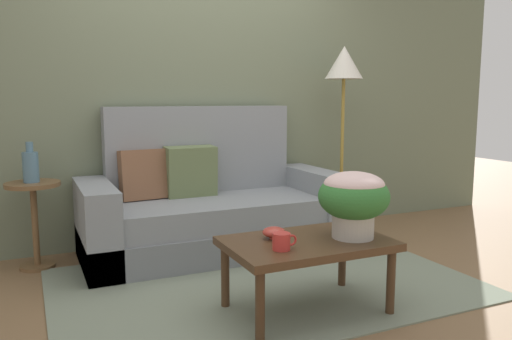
{
  "coord_description": "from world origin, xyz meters",
  "views": [
    {
      "loc": [
        -1.36,
        -2.93,
        1.19
      ],
      "look_at": [
        0.01,
        0.06,
        0.73
      ],
      "focal_mm": 35.53,
      "sensor_mm": 36.0,
      "label": 1
    }
  ],
  "objects_px": {
    "snack_bowl": "(274,232)",
    "table_vase": "(31,166)",
    "couch": "(211,210)",
    "coffee_mug": "(282,241)",
    "potted_plant": "(354,197)",
    "side_table": "(34,209)",
    "coffee_table": "(307,248)",
    "floor_lamp": "(344,83)"
  },
  "relations": [
    {
      "from": "side_table",
      "to": "potted_plant",
      "type": "relative_size",
      "value": 1.54
    },
    {
      "from": "couch",
      "to": "floor_lamp",
      "type": "distance_m",
      "value": 1.61
    },
    {
      "from": "couch",
      "to": "floor_lamp",
      "type": "height_order",
      "value": "floor_lamp"
    },
    {
      "from": "snack_bowl",
      "to": "table_vase",
      "type": "distance_m",
      "value": 1.83
    },
    {
      "from": "side_table",
      "to": "snack_bowl",
      "type": "distance_m",
      "value": 1.8
    },
    {
      "from": "coffee_mug",
      "to": "table_vase",
      "type": "height_order",
      "value": "table_vase"
    },
    {
      "from": "floor_lamp",
      "to": "potted_plant",
      "type": "bearing_deg",
      "value": -121.85
    },
    {
      "from": "potted_plant",
      "to": "table_vase",
      "type": "height_order",
      "value": "table_vase"
    },
    {
      "from": "floor_lamp",
      "to": "snack_bowl",
      "type": "height_order",
      "value": "floor_lamp"
    },
    {
      "from": "side_table",
      "to": "snack_bowl",
      "type": "xyz_separation_m",
      "value": [
        1.21,
        -1.34,
        0.03
      ]
    },
    {
      "from": "table_vase",
      "to": "couch",
      "type": "bearing_deg",
      "value": -5.14
    },
    {
      "from": "floor_lamp",
      "to": "snack_bowl",
      "type": "bearing_deg",
      "value": -135.74
    },
    {
      "from": "coffee_table",
      "to": "side_table",
      "type": "bearing_deg",
      "value": 133.56
    },
    {
      "from": "couch",
      "to": "coffee_mug",
      "type": "relative_size",
      "value": 14.53
    },
    {
      "from": "couch",
      "to": "snack_bowl",
      "type": "distance_m",
      "value": 1.23
    },
    {
      "from": "couch",
      "to": "potted_plant",
      "type": "height_order",
      "value": "couch"
    },
    {
      "from": "couch",
      "to": "coffee_table",
      "type": "xyz_separation_m",
      "value": [
        0.1,
        -1.32,
        0.04
      ]
    },
    {
      "from": "couch",
      "to": "table_vase",
      "type": "relative_size",
      "value": 7.1
    },
    {
      "from": "couch",
      "to": "potted_plant",
      "type": "distance_m",
      "value": 1.47
    },
    {
      "from": "floor_lamp",
      "to": "potted_plant",
      "type": "height_order",
      "value": "floor_lamp"
    },
    {
      "from": "couch",
      "to": "coffee_mug",
      "type": "height_order",
      "value": "couch"
    },
    {
      "from": "couch",
      "to": "coffee_mug",
      "type": "bearing_deg",
      "value": -94.51
    },
    {
      "from": "coffee_table",
      "to": "snack_bowl",
      "type": "relative_size",
      "value": 6.98
    },
    {
      "from": "coffee_mug",
      "to": "snack_bowl",
      "type": "distance_m",
      "value": 0.21
    },
    {
      "from": "couch",
      "to": "floor_lamp",
      "type": "xyz_separation_m",
      "value": [
        1.26,
        0.05,
        1.0
      ]
    },
    {
      "from": "potted_plant",
      "to": "table_vase",
      "type": "bearing_deg",
      "value": 137.36
    },
    {
      "from": "coffee_table",
      "to": "snack_bowl",
      "type": "height_order",
      "value": "snack_bowl"
    },
    {
      "from": "potted_plant",
      "to": "snack_bowl",
      "type": "bearing_deg",
      "value": 158.53
    },
    {
      "from": "snack_bowl",
      "to": "side_table",
      "type": "bearing_deg",
      "value": 132.14
    },
    {
      "from": "couch",
      "to": "floor_lamp",
      "type": "relative_size",
      "value": 1.22
    },
    {
      "from": "floor_lamp",
      "to": "coffee_mug",
      "type": "height_order",
      "value": "floor_lamp"
    },
    {
      "from": "coffee_table",
      "to": "potted_plant",
      "type": "distance_m",
      "value": 0.39
    },
    {
      "from": "coffee_table",
      "to": "table_vase",
      "type": "relative_size",
      "value": 3.22
    },
    {
      "from": "potted_plant",
      "to": "snack_bowl",
      "type": "height_order",
      "value": "potted_plant"
    },
    {
      "from": "snack_bowl",
      "to": "table_vase",
      "type": "bearing_deg",
      "value": 132.24
    },
    {
      "from": "snack_bowl",
      "to": "table_vase",
      "type": "relative_size",
      "value": 0.46
    },
    {
      "from": "coffee_table",
      "to": "floor_lamp",
      "type": "xyz_separation_m",
      "value": [
        1.15,
        1.38,
        0.96
      ]
    },
    {
      "from": "floor_lamp",
      "to": "potted_plant",
      "type": "relative_size",
      "value": 4.11
    },
    {
      "from": "side_table",
      "to": "coffee_mug",
      "type": "bearing_deg",
      "value": -53.24
    },
    {
      "from": "table_vase",
      "to": "potted_plant",
      "type": "bearing_deg",
      "value": -42.64
    },
    {
      "from": "snack_bowl",
      "to": "coffee_table",
      "type": "bearing_deg",
      "value": -32.48
    },
    {
      "from": "coffee_mug",
      "to": "table_vase",
      "type": "distance_m",
      "value": 1.95
    }
  ]
}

